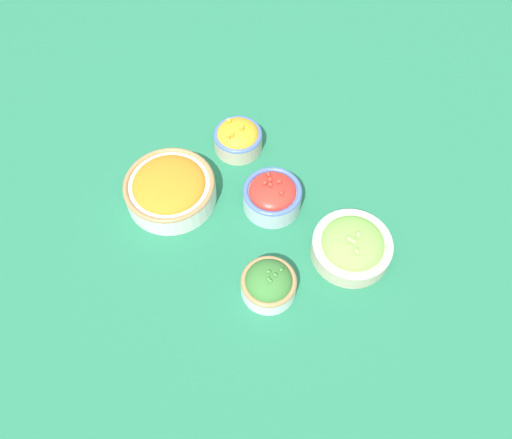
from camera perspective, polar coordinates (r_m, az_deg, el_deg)
name	(u,v)px	position (r m, az deg, el deg)	size (l,w,h in m)	color
ground_plane	(256,227)	(1.09, 0.00, -0.82)	(3.00, 3.00, 0.00)	#23704C
bowl_broccoli	(269,283)	(0.99, 1.46, -7.29)	(0.11, 0.11, 0.08)	white
bowl_cherry_tomatoes	(272,195)	(1.09, 1.88, 2.78)	(0.13, 0.13, 0.08)	#B2C1CC
bowl_carrots	(170,188)	(1.11, -9.81, 3.56)	(0.20, 0.20, 0.07)	silver
bowl_lettuce	(352,246)	(1.05, 10.91, -2.95)	(0.17, 0.17, 0.08)	beige
bowl_squash	(238,138)	(1.19, -2.06, 9.34)	(0.11, 0.11, 0.08)	beige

